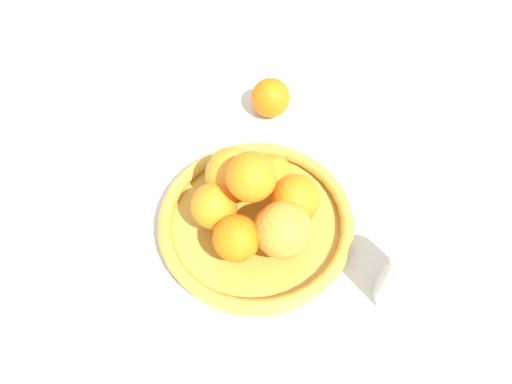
% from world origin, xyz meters
% --- Properties ---
extents(ground_plane, '(4.00, 4.00, 0.00)m').
position_xyz_m(ground_plane, '(0.00, 0.00, 0.00)').
color(ground_plane, silver).
extents(fruit_bowl, '(0.29, 0.29, 0.04)m').
position_xyz_m(fruit_bowl, '(0.00, 0.00, 0.02)').
color(fruit_bowl, gold).
rests_on(fruit_bowl, ground_plane).
extents(orange_pile, '(0.19, 0.18, 0.13)m').
position_xyz_m(orange_pile, '(0.00, -0.00, 0.08)').
color(orange_pile, orange).
rests_on(orange_pile, fruit_bowl).
extents(stray_orange, '(0.07, 0.07, 0.07)m').
position_xyz_m(stray_orange, '(0.11, -0.22, 0.03)').
color(stray_orange, orange).
rests_on(stray_orange, ground_plane).
extents(drinking_glass, '(0.07, 0.07, 0.11)m').
position_xyz_m(drinking_glass, '(-0.23, -0.02, 0.06)').
color(drinking_glass, silver).
rests_on(drinking_glass, ground_plane).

